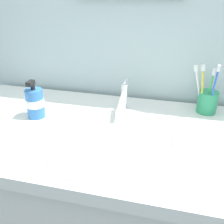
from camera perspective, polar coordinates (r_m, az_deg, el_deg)
name	(u,v)px	position (r m, az deg, el deg)	size (l,w,h in m)	color
tiled_wall_back	(128,17)	(1.12, 3.48, 20.43)	(2.48, 0.04, 2.40)	silver
vanity_counter	(108,215)	(1.19, -0.95, -21.94)	(1.28, 0.61, 0.86)	silver
sink_basin	(110,148)	(0.88, -0.47, -7.98)	(0.45, 0.45, 0.10)	white
faucet	(123,99)	(1.01, 2.45, 2.92)	(0.02, 0.16, 0.12)	silver
toothbrush_cup	(207,102)	(1.09, 20.42, 2.11)	(0.08, 0.08, 0.09)	#2D9966
toothbrush_yellow	(202,86)	(1.03, 19.45, 5.44)	(0.03, 0.02, 0.20)	yellow
toothbrush_white	(198,86)	(1.05, 18.61, 5.56)	(0.06, 0.03, 0.19)	white
toothbrush_blue	(214,87)	(1.03, 21.73, 5.13)	(0.01, 0.04, 0.21)	blue
toothbrush_green	(210,88)	(1.04, 21.02, 4.94)	(0.01, 0.03, 0.18)	green
soap_dispenser	(35,103)	(1.02, -16.74, 2.00)	(0.07, 0.07, 0.15)	#3372BF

